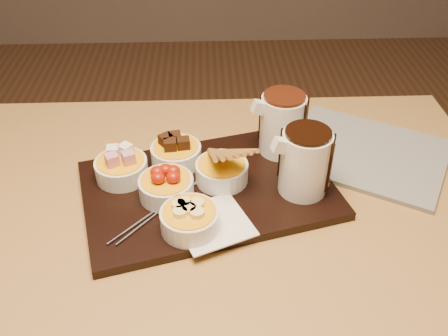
{
  "coord_description": "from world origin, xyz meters",
  "views": [
    {
      "loc": [
        0.03,
        -0.68,
        1.37
      ],
      "look_at": [
        0.06,
        0.04,
        0.81
      ],
      "focal_mm": 40.0,
      "sensor_mm": 36.0,
      "label": 1
    }
  ],
  "objects_px": {
    "serving_board": "(208,190)",
    "newspaper": "(365,153)",
    "pitcher_milk_chocolate": "(282,125)",
    "bowl_strawberries": "(166,188)",
    "pitcher_dark_chocolate": "(305,163)",
    "dining_table": "(193,246)"
  },
  "relations": [
    {
      "from": "serving_board",
      "to": "newspaper",
      "type": "xyz_separation_m",
      "value": [
        0.33,
        0.11,
        -0.0
      ]
    },
    {
      "from": "pitcher_milk_chocolate",
      "to": "newspaper",
      "type": "height_order",
      "value": "pitcher_milk_chocolate"
    },
    {
      "from": "bowl_strawberries",
      "to": "pitcher_dark_chocolate",
      "type": "distance_m",
      "value": 0.25
    },
    {
      "from": "bowl_strawberries",
      "to": "pitcher_dark_chocolate",
      "type": "bearing_deg",
      "value": 2.28
    },
    {
      "from": "bowl_strawberries",
      "to": "dining_table",
      "type": "bearing_deg",
      "value": -22.3
    },
    {
      "from": "serving_board",
      "to": "pitcher_dark_chocolate",
      "type": "bearing_deg",
      "value": -19.98
    },
    {
      "from": "dining_table",
      "to": "newspaper",
      "type": "xyz_separation_m",
      "value": [
        0.36,
        0.16,
        0.1
      ]
    },
    {
      "from": "pitcher_dark_chocolate",
      "to": "dining_table",
      "type": "bearing_deg",
      "value": 172.68
    },
    {
      "from": "dining_table",
      "to": "bowl_strawberries",
      "type": "height_order",
      "value": "bowl_strawberries"
    },
    {
      "from": "serving_board",
      "to": "pitcher_dark_chocolate",
      "type": "height_order",
      "value": "pitcher_dark_chocolate"
    },
    {
      "from": "bowl_strawberries",
      "to": "pitcher_milk_chocolate",
      "type": "xyz_separation_m",
      "value": [
        0.23,
        0.14,
        0.04
      ]
    },
    {
      "from": "serving_board",
      "to": "newspaper",
      "type": "bearing_deg",
      "value": 3.71
    },
    {
      "from": "dining_table",
      "to": "pitcher_dark_chocolate",
      "type": "height_order",
      "value": "pitcher_dark_chocolate"
    },
    {
      "from": "serving_board",
      "to": "pitcher_milk_chocolate",
      "type": "bearing_deg",
      "value": 21.8
    },
    {
      "from": "bowl_strawberries",
      "to": "pitcher_milk_chocolate",
      "type": "distance_m",
      "value": 0.27
    },
    {
      "from": "pitcher_milk_chocolate",
      "to": "newspaper",
      "type": "bearing_deg",
      "value": -15.17
    },
    {
      "from": "dining_table",
      "to": "pitcher_milk_chocolate",
      "type": "distance_m",
      "value": 0.3
    },
    {
      "from": "pitcher_dark_chocolate",
      "to": "pitcher_milk_chocolate",
      "type": "xyz_separation_m",
      "value": [
        -0.02,
        0.13,
        0.0
      ]
    },
    {
      "from": "bowl_strawberries",
      "to": "pitcher_milk_chocolate",
      "type": "relative_size",
      "value": 0.82
    },
    {
      "from": "dining_table",
      "to": "pitcher_milk_chocolate",
      "type": "height_order",
      "value": "pitcher_milk_chocolate"
    },
    {
      "from": "serving_board",
      "to": "newspaper",
      "type": "relative_size",
      "value": 1.45
    },
    {
      "from": "dining_table",
      "to": "newspaper",
      "type": "distance_m",
      "value": 0.41
    }
  ]
}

